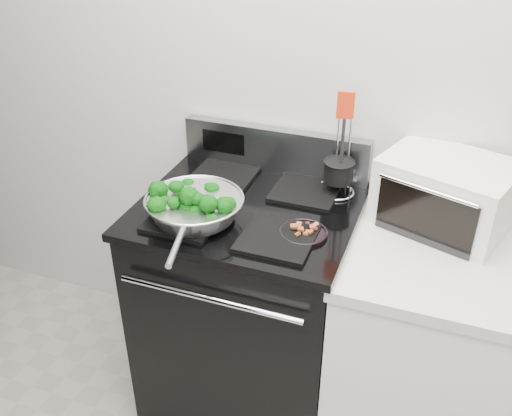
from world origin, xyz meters
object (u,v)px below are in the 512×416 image
at_px(utensil_holder, 338,177).
at_px(toaster_oven, 446,193).
at_px(bacon_plate, 303,230).
at_px(skillet, 194,207).
at_px(gas_range, 249,303).

relative_size(utensil_holder, toaster_oven, 0.81).
xyz_separation_m(bacon_plate, toaster_oven, (0.42, 0.28, 0.07)).
height_order(skillet, bacon_plate, skillet).
xyz_separation_m(gas_range, skillet, (-0.14, -0.16, 0.52)).
distance_m(bacon_plate, utensil_holder, 0.32).
bearing_deg(utensil_holder, bacon_plate, -106.47).
relative_size(skillet, bacon_plate, 3.32).
relative_size(gas_range, bacon_plate, 6.92).
relative_size(bacon_plate, utensil_holder, 0.40).
height_order(gas_range, bacon_plate, gas_range).
height_order(bacon_plate, toaster_oven, toaster_oven).
relative_size(bacon_plate, toaster_oven, 0.32).
bearing_deg(skillet, bacon_plate, -7.93).
bearing_deg(bacon_plate, skillet, -173.66).
relative_size(skillet, toaster_oven, 1.08).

